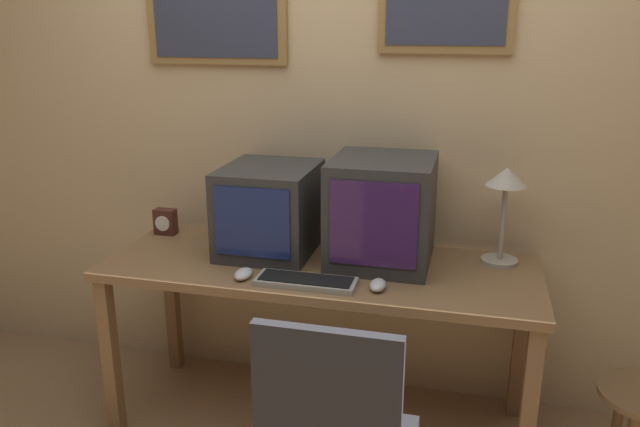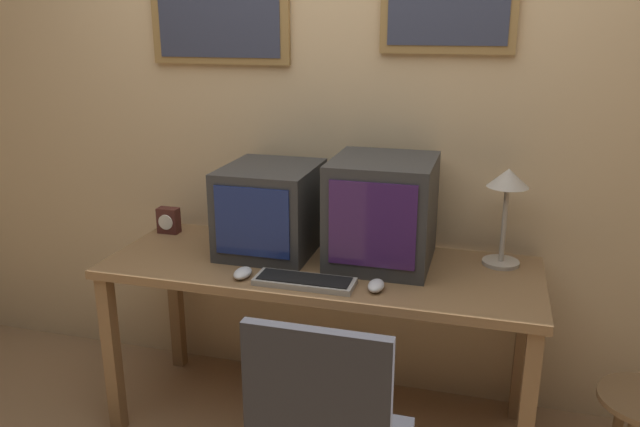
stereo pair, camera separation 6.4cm
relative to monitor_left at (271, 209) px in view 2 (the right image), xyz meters
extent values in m
cube|color=#D1B284|center=(0.25, 0.31, 0.36)|extent=(8.00, 0.05, 2.60)
cube|color=olive|center=(-0.32, 0.27, 0.79)|extent=(0.65, 0.02, 0.43)
cube|color=#33384C|center=(-0.32, 0.25, 0.79)|extent=(0.58, 0.01, 0.37)
cube|color=olive|center=(0.25, -0.10, -0.20)|extent=(1.76, 0.65, 0.04)
cube|color=olive|center=(-0.59, -0.38, -0.58)|extent=(0.06, 0.06, 0.72)
cube|color=olive|center=(1.08, -0.38, -0.58)|extent=(0.06, 0.06, 0.72)
cube|color=olive|center=(-0.59, 0.18, -0.58)|extent=(0.06, 0.06, 0.72)
cube|color=olive|center=(1.08, 0.18, -0.58)|extent=(0.06, 0.06, 0.72)
cube|color=#333333|center=(0.00, 0.00, 0.00)|extent=(0.38, 0.43, 0.37)
cube|color=navy|center=(0.00, -0.22, 0.01)|extent=(0.31, 0.01, 0.28)
cube|color=#333333|center=(0.48, 0.00, 0.03)|extent=(0.40, 0.43, 0.43)
cube|color=#3D1E56|center=(0.48, -0.22, 0.04)|extent=(0.33, 0.01, 0.33)
cube|color=#A8A399|center=(0.24, -0.32, -0.17)|extent=(0.38, 0.13, 0.02)
cube|color=black|center=(0.24, -0.32, -0.16)|extent=(0.35, 0.11, 0.00)
ellipsoid|color=silver|center=(0.52, -0.30, -0.17)|extent=(0.06, 0.10, 0.04)
ellipsoid|color=silver|center=(0.00, -0.32, -0.17)|extent=(0.06, 0.11, 0.04)
cube|color=#4C231E|center=(-0.54, 0.09, -0.13)|extent=(0.10, 0.05, 0.12)
cylinder|color=white|center=(-0.54, 0.06, -0.13)|extent=(0.07, 0.01, 0.07)
cylinder|color=#B2A899|center=(0.96, 0.09, -0.18)|extent=(0.15, 0.15, 0.02)
cylinder|color=#B2A899|center=(0.96, 0.09, -0.01)|extent=(0.02, 0.02, 0.32)
cone|color=#B2A899|center=(0.96, 0.09, 0.18)|extent=(0.16, 0.16, 0.07)
cube|color=#2D2D33|center=(0.50, -1.03, -0.23)|extent=(0.40, 0.04, 0.50)
camera|label=1|loc=(0.83, -2.40, 0.76)|focal=35.00mm
camera|label=2|loc=(0.89, -2.39, 0.76)|focal=35.00mm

